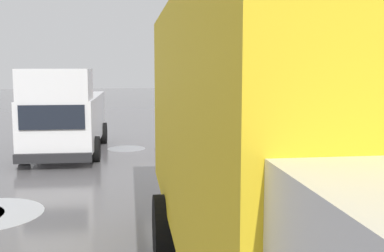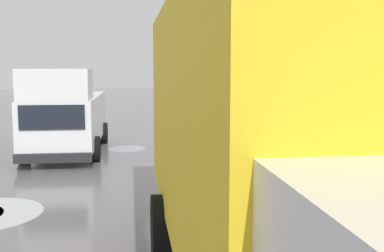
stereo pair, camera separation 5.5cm
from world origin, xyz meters
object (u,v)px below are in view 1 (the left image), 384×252
at_px(cargo_van_parked_right, 66,115).
at_px(street_lamp, 332,78).
at_px(pedestrian_pink_side, 205,101).
at_px(shopping_cart_vendor, 208,140).
at_px(pedestrian_black_side, 224,103).
at_px(pedestrian_white_side, 187,102).
at_px(hand_dolly_boxes, 174,128).
at_px(box_truck_background, 298,140).

distance_m(cargo_van_parked_right, street_lamp, 7.84).
bearing_deg(pedestrian_pink_side, shopping_cart_vendor, 82.88).
xyz_separation_m(pedestrian_black_side, street_lamp, (-2.24, 2.47, 0.79)).
relative_size(pedestrian_black_side, pedestrian_white_side, 1.00).
bearing_deg(hand_dolly_boxes, pedestrian_black_side, -162.36).
xyz_separation_m(cargo_van_parked_right, shopping_cart_vendor, (-4.12, 1.61, -0.61)).
distance_m(hand_dolly_boxes, pedestrian_white_side, 1.22).
distance_m(shopping_cart_vendor, pedestrian_white_side, 1.51).
relative_size(shopping_cart_vendor, pedestrian_pink_side, 0.47).
distance_m(box_truck_background, pedestrian_black_side, 9.41).
relative_size(cargo_van_parked_right, street_lamp, 1.40).
distance_m(shopping_cart_vendor, pedestrian_black_side, 1.33).
bearing_deg(pedestrian_black_side, shopping_cart_vendor, 47.30).
bearing_deg(hand_dolly_boxes, pedestrian_pink_side, -125.60).
xyz_separation_m(shopping_cart_vendor, hand_dolly_boxes, (0.98, -0.13, 0.34)).
xyz_separation_m(cargo_van_parked_right, pedestrian_black_side, (-4.70, 0.98, 0.41)).
bearing_deg(cargo_van_parked_right, box_truck_background, 108.15).
height_order(box_truck_background, shopping_cart_vendor, box_truck_background).
height_order(pedestrian_pink_side, pedestrian_white_side, same).
relative_size(box_truck_background, pedestrian_white_side, 3.86).
xyz_separation_m(hand_dolly_boxes, pedestrian_white_side, (-0.51, -0.88, 0.68)).
xyz_separation_m(hand_dolly_boxes, street_lamp, (-3.80, 1.97, 1.46)).
distance_m(box_truck_background, street_lamp, 7.73).
bearing_deg(street_lamp, pedestrian_white_side, -40.89).
bearing_deg(pedestrian_black_side, hand_dolly_boxes, 17.64).
xyz_separation_m(pedestrian_white_side, street_lamp, (-3.29, 2.85, 0.79)).
relative_size(cargo_van_parked_right, pedestrian_black_side, 2.52).
xyz_separation_m(cargo_van_parked_right, pedestrian_pink_side, (-4.35, -0.21, 0.39)).
relative_size(cargo_van_parked_right, hand_dolly_boxes, 3.24).
bearing_deg(pedestrian_white_side, shopping_cart_vendor, 115.02).
bearing_deg(pedestrian_pink_side, cargo_van_parked_right, 2.74).
bearing_deg(pedestrian_white_side, box_truck_background, 88.40).
xyz_separation_m(pedestrian_pink_side, pedestrian_black_side, (-0.35, 1.19, 0.01)).
height_order(box_truck_background, hand_dolly_boxes, box_truck_background).
distance_m(shopping_cart_vendor, hand_dolly_boxes, 1.05).
xyz_separation_m(shopping_cart_vendor, pedestrian_white_side, (0.47, -1.01, 1.02)).
distance_m(pedestrian_pink_side, pedestrian_white_side, 1.07).
bearing_deg(hand_dolly_boxes, cargo_van_parked_right, -25.28).
xyz_separation_m(shopping_cart_vendor, pedestrian_black_side, (-0.58, -0.63, 1.02)).
height_order(box_truck_background, pedestrian_white_side, box_truck_background).
relative_size(box_truck_background, street_lamp, 2.15).
distance_m(hand_dolly_boxes, street_lamp, 4.53).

